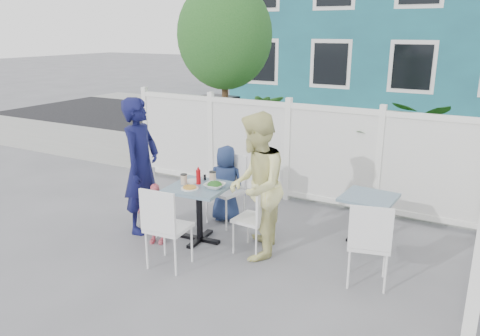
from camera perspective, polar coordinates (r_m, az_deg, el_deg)
The scene contains 29 objects.
ground at distance 5.91m, azimuth -4.77°, elevation -10.70°, with size 80.00×80.00×0.00m, color slate.
near_sidewalk at distance 9.08m, azimuth 8.60°, elevation -0.93°, with size 24.00×2.60×0.01m, color gray.
street at distance 12.51m, azimuth 14.61°, elevation 3.53°, with size 24.00×5.00×0.01m, color black.
far_sidewalk at distance 15.48m, azimuth 17.58°, elevation 5.73°, with size 24.00×1.60×0.01m, color gray.
building at distance 18.67m, azimuth 19.10°, elevation 16.59°, with size 11.00×6.00×6.00m.
fence_back at distance 7.58m, azimuth 5.81°, elevation 1.80°, with size 5.86×0.08×1.60m.
tree at distance 8.91m, azimuth -1.91°, elevation 15.82°, with size 1.80×1.62×3.59m.
utility_cabinet at distance 10.03m, azimuth -2.70°, elevation 4.72°, with size 0.70×0.50×1.30m, color yellow.
potted_shrub_a at distance 8.50m, azimuth 2.95°, elevation 3.65°, with size 0.91×0.91×1.62m, color #1A4D19.
potted_shrub_b at distance 7.67m, azimuth 18.89°, elevation 1.77°, with size 1.55×1.35×1.73m, color #1A4D19.
main_table at distance 6.10m, azimuth -5.02°, elevation -3.73°, with size 0.77×0.77×0.77m.
spare_table at distance 6.19m, azimuth 15.36°, elevation -4.65°, with size 0.68×0.68×0.68m.
chair_left at distance 6.57m, azimuth -10.80°, elevation -3.37°, with size 0.41×0.42×0.85m.
chair_right at distance 5.78m, azimuth 2.15°, elevation -5.61°, with size 0.42×0.43×0.90m.
chair_back at distance 6.70m, azimuth -1.31°, elevation -1.90°, with size 0.54×0.53×1.00m.
chair_near at distance 5.44m, azimuth -9.23°, elevation -6.59°, with size 0.49×0.47×1.00m.
chair_spare at distance 5.20m, azimuth 15.49°, elevation -8.34°, with size 0.53×0.52×0.97m.
man at distance 6.47m, azimuth -11.95°, elevation 0.27°, with size 0.68×0.44×1.86m, color #0F113E.
woman at distance 5.62m, azimuth 1.93°, elevation -2.23°, with size 0.87×0.68×1.79m, color yellow.
boy at distance 6.77m, azimuth -1.71°, elevation -1.91°, with size 0.55×0.36×1.12m, color navy.
toddler at distance 6.20m, azimuth -10.23°, elevation -5.44°, with size 0.48×0.20×0.81m, color #EB7185.
plate_main at distance 5.95m, azimuth -6.15°, elevation -2.48°, with size 0.23×0.23×0.01m, color white.
plate_side at distance 6.22m, azimuth -5.84°, elevation -1.62°, with size 0.21×0.21×0.01m, color white.
salad_bowl at distance 5.94m, azimuth -3.10°, elevation -2.19°, with size 0.25×0.25×0.06m, color white.
coffee_cup_a at distance 6.11m, azimuth -6.86°, elevation -1.41°, with size 0.08×0.08×0.13m, color beige.
coffee_cup_b at distance 6.18m, azimuth -3.36°, elevation -1.11°, with size 0.09×0.09×0.13m, color beige.
ketchup_bottle at distance 6.10m, azimuth -5.10°, elevation -1.10°, with size 0.06×0.06×0.19m, color #AF090F.
salt_shaker at distance 6.27m, azimuth -4.51°, elevation -1.14°, with size 0.03×0.03×0.07m, color white.
pepper_shaker at distance 6.26m, azimuth -4.31°, elevation -1.14°, with size 0.03×0.03×0.08m, color black.
Camera 1 is at (2.96, -4.35, 2.70)m, focal length 35.00 mm.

